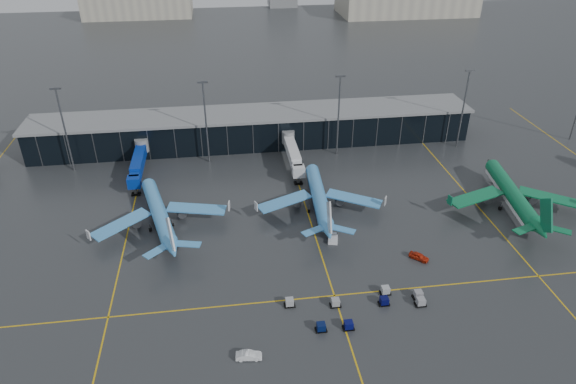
{
  "coord_description": "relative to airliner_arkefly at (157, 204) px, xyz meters",
  "views": [
    {
      "loc": [
        -10.51,
        -93.14,
        71.26
      ],
      "look_at": [
        5.0,
        18.0,
        6.0
      ],
      "focal_mm": 32.0,
      "sensor_mm": 36.0,
      "label": 1
    }
  ],
  "objects": [
    {
      "name": "airliner_arkefly",
      "position": [
        0.0,
        0.0,
        0.0
      ],
      "size": [
        43.41,
        46.87,
        12.14
      ],
      "primitive_type": null,
      "rotation": [
        0.0,
        0.0,
        0.25
      ],
      "color": "#4295D9",
      "rests_on": "ground"
    },
    {
      "name": "airliner_aer_lingus",
      "position": [
        90.41,
        -3.6,
        0.31
      ],
      "size": [
        42.36,
        46.59,
        12.75
      ],
      "primitive_type": null,
      "rotation": [
        0.0,
        0.0,
        -0.15
      ],
      "color": "#0C6B3F",
      "rests_on": "ground"
    },
    {
      "name": "ground",
      "position": [
        27.36,
        -16.6,
        -6.07
      ],
      "size": [
        600.0,
        600.0,
        0.0
      ],
      "primitive_type": "plane",
      "color": "#282B2D",
      "rests_on": "ground"
    },
    {
      "name": "airliner_klm_near",
      "position": [
        40.47,
        2.23,
        -0.1
      ],
      "size": [
        36.4,
        40.84,
        11.93
      ],
      "primitive_type": null,
      "rotation": [
        0.0,
        0.0,
        -0.06
      ],
      "color": "#4090D4",
      "rests_on": "ground"
    },
    {
      "name": "mobile_airstair",
      "position": [
        41.15,
        -12.79,
        -5.3
      ],
      "size": [
        2.9,
        3.63,
        3.45
      ],
      "rotation": [
        0.0,
        0.0,
        -0.24
      ],
      "color": "white",
      "rests_on": "ground"
    },
    {
      "name": "jet_bridges",
      "position": [
        -7.64,
        26.39,
        -1.52
      ],
      "size": [
        94.0,
        27.5,
        7.2
      ],
      "color": "#595B60",
      "rests_on": "ground"
    },
    {
      "name": "baggage_carts",
      "position": [
        42.23,
        -36.11,
        -5.31
      ],
      "size": [
        28.45,
        10.08,
        1.7
      ],
      "color": "black",
      "rests_on": "ground"
    },
    {
      "name": "taxi_lines",
      "position": [
        37.36,
        -5.99,
        -6.06
      ],
      "size": [
        220.0,
        120.0,
        0.02
      ],
      "color": "gold",
      "rests_on": "ground"
    },
    {
      "name": "distant_hangars",
      "position": [
        77.3,
        253.48,
        2.72
      ],
      "size": [
        260.0,
        71.0,
        22.0
      ],
      "color": "#B2AD99",
      "rests_on": "ground"
    },
    {
      "name": "service_van_white",
      "position": [
        18.79,
        -45.66,
        -5.3
      ],
      "size": [
        4.77,
        2.06,
        1.53
      ],
      "primitive_type": "imported",
      "rotation": [
        0.0,
        0.0,
        1.47
      ],
      "color": "silver",
      "rests_on": "ground"
    },
    {
      "name": "service_van_red",
      "position": [
        58.81,
        -22.33,
        -5.29
      ],
      "size": [
        4.51,
        4.49,
        1.55
      ],
      "primitive_type": "imported",
      "rotation": [
        0.0,
        0.0,
        0.79
      ],
      "color": "#B4240D",
      "rests_on": "ground"
    },
    {
      "name": "terminal_pier",
      "position": [
        27.36,
        45.4,
        -0.65
      ],
      "size": [
        142.0,
        17.0,
        10.7
      ],
      "color": "black",
      "rests_on": "ground"
    },
    {
      "name": "flood_masts",
      "position": [
        32.36,
        33.4,
        7.74
      ],
      "size": [
        203.0,
        0.5,
        25.5
      ],
      "color": "#595B60",
      "rests_on": "ground"
    }
  ]
}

